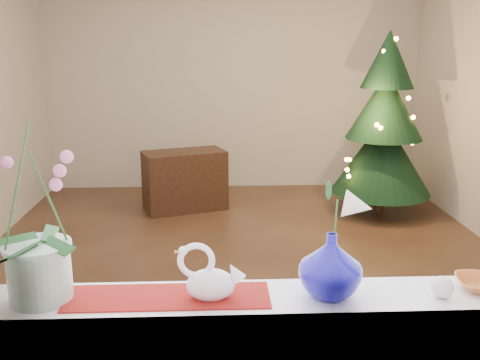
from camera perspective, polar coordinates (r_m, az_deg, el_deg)
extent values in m
plane|color=#321F14|center=(4.44, 0.35, -9.07)|extent=(5.00, 5.00, 0.00)
cube|color=beige|center=(6.58, -0.74, 10.80)|extent=(4.50, 0.10, 2.70)
cube|color=beige|center=(1.63, 4.83, -0.65)|extent=(4.50, 0.10, 2.70)
cube|color=white|center=(1.92, 4.04, -12.71)|extent=(2.20, 0.26, 0.04)
cube|color=maroon|center=(1.90, -7.66, -12.24)|extent=(0.70, 0.20, 0.01)
imported|color=#0D0A77|center=(1.87, 9.66, -8.45)|extent=(0.33, 0.33, 0.26)
sphere|color=silver|center=(2.00, 20.79, -10.64)|extent=(0.08, 0.08, 0.08)
cube|color=black|center=(5.82, -5.92, -0.05)|extent=(0.95, 0.69, 0.64)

